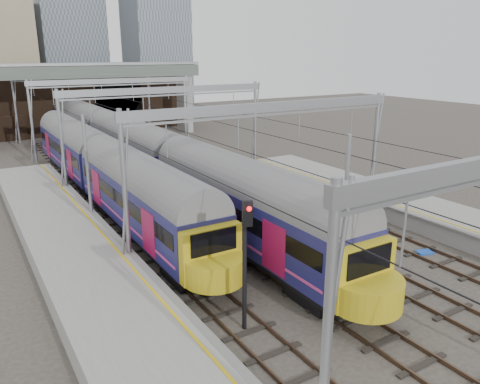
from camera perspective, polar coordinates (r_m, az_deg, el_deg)
ground at (r=21.85m, az=15.75°, el=-12.40°), size 160.00×160.00×0.00m
platform_left at (r=18.54m, az=-13.62°, el=-15.85°), size 4.32×55.00×1.12m
tracks at (r=32.88m, az=-3.54°, el=-1.77°), size 14.40×80.00×0.22m
overhead_line at (r=37.27m, az=-8.49°, el=10.58°), size 16.80×80.00×8.00m
retaining_wall at (r=66.77m, az=-17.82°, el=10.64°), size 28.00×2.75×9.00m
overbridge at (r=60.48m, az=-17.97°, el=12.88°), size 28.00×3.00×9.25m
city_skyline at (r=85.15m, az=-20.97°, el=20.11°), size 37.50×27.50×60.00m
train_main at (r=48.46m, az=-16.17°, el=6.76°), size 3.03×70.04×5.14m
train_second at (r=34.76m, az=-16.45°, el=2.91°), size 2.90×33.50×4.95m
signal_near_left at (r=17.48m, az=0.67°, el=-7.22°), size 0.41×0.48×5.29m
equip_cover_a at (r=25.26m, az=2.52°, el=-7.51°), size 0.89×0.72×0.09m
equip_cover_b at (r=25.23m, az=0.18°, el=-7.52°), size 0.98×0.79×0.10m
equip_cover_c at (r=27.29m, az=21.55°, el=-6.84°), size 0.97×0.81×0.10m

